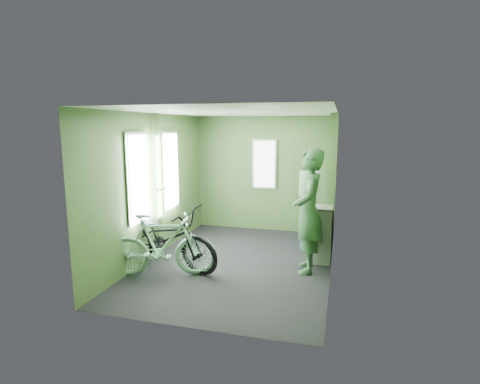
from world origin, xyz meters
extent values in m
plane|color=black|center=(0.00, 0.00, 0.00)|extent=(4.00, 4.00, 0.00)
cube|color=silver|center=(0.00, 0.00, 2.30)|extent=(2.80, 4.00, 0.02)
cube|color=#375326|center=(0.00, 2.00, 1.15)|extent=(2.80, 0.02, 2.30)
cube|color=#375326|center=(0.00, -2.00, 1.15)|extent=(2.80, 0.02, 2.30)
cube|color=#375326|center=(-1.40, 0.00, 1.15)|extent=(0.02, 4.00, 2.30)
cube|color=#375326|center=(1.40, 0.00, 1.15)|extent=(0.02, 4.00, 2.30)
cube|color=#375326|center=(-1.36, 0.00, 1.15)|extent=(0.08, 0.12, 2.30)
cube|color=silver|center=(-1.35, -0.55, 1.35)|extent=(0.02, 0.56, 1.34)
cube|color=silver|center=(-1.35, 0.55, 1.35)|extent=(0.02, 0.56, 1.34)
cube|color=white|center=(-1.34, -0.55, 1.88)|extent=(0.00, 0.12, 0.12)
cube|color=white|center=(-1.34, 0.55, 1.88)|extent=(0.00, 0.12, 0.12)
cylinder|color=silver|center=(-1.29, 0.00, 1.10)|extent=(0.03, 0.40, 0.03)
cube|color=#375326|center=(1.35, 0.60, 1.15)|extent=(0.10, 0.10, 2.30)
cube|color=white|center=(1.38, 0.90, 1.85)|extent=(0.02, 0.40, 0.50)
cube|color=silver|center=(0.00, 1.96, 1.35)|extent=(0.50, 0.02, 1.00)
imported|color=black|center=(-0.98, -0.50, 0.00)|extent=(1.98, 1.28, 1.06)
imported|color=#84BB9A|center=(-0.88, -0.82, 0.00)|extent=(1.62, 0.95, 0.96)
imported|color=#2B4F2F|center=(1.06, -0.06, 0.90)|extent=(0.51, 0.70, 1.80)
cube|color=silver|center=(1.02, 0.23, 1.25)|extent=(0.29, 0.14, 0.38)
cube|color=gray|center=(1.26, 0.37, 0.44)|extent=(0.26, 0.36, 0.88)
cube|color=navy|center=(1.12, 1.38, 0.23)|extent=(0.54, 0.94, 0.46)
cube|color=navy|center=(1.35, 1.38, 0.72)|extent=(0.09, 0.92, 0.51)
camera|label=1|loc=(1.48, -5.36, 2.08)|focal=28.00mm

